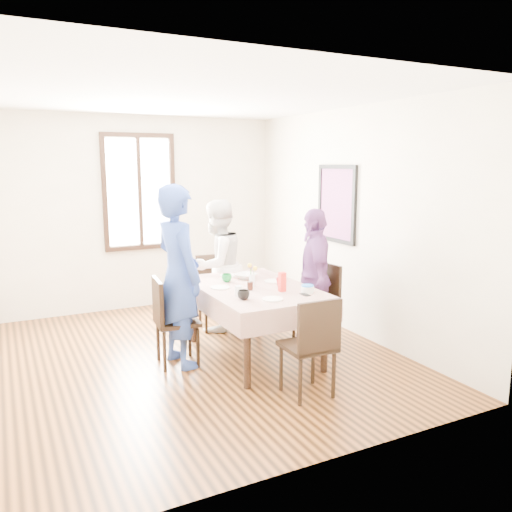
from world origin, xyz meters
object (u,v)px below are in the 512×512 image
(chair_right, at_px, (315,304))
(person_right, at_px, (314,277))
(chair_far, at_px, (216,293))
(person_left, at_px, (178,276))
(person_far, at_px, (216,265))
(chair_near, at_px, (307,346))
(dining_table, at_px, (254,322))
(chair_left, at_px, (177,321))

(chair_right, bearing_deg, person_right, 82.73)
(chair_far, bearing_deg, person_left, 57.39)
(person_far, xyz_separation_m, person_right, (0.78, -0.99, -0.03))
(chair_far, distance_m, chair_near, 2.12)
(dining_table, bearing_deg, chair_right, 3.42)
(dining_table, height_order, chair_far, chair_far)
(chair_left, xyz_separation_m, chair_near, (0.81, -1.21, 0.00))
(dining_table, relative_size, chair_left, 1.70)
(dining_table, bearing_deg, chair_left, 169.83)
(chair_far, relative_size, person_right, 0.58)
(chair_right, distance_m, person_right, 0.33)
(dining_table, xyz_separation_m, person_right, (0.78, 0.05, 0.40))
(chair_near, relative_size, person_far, 0.56)
(chair_right, distance_m, chair_far, 1.29)
(chair_left, bearing_deg, chair_near, 39.23)
(dining_table, distance_m, person_right, 0.88)
(chair_far, height_order, person_right, person_right)
(person_far, relative_size, person_right, 1.04)
(person_right, bearing_deg, chair_left, -69.26)
(chair_far, bearing_deg, chair_left, 56.63)
(chair_right, bearing_deg, chair_near, 136.72)
(person_left, bearing_deg, chair_right, -102.69)
(chair_near, height_order, person_far, person_far)
(chair_far, xyz_separation_m, person_right, (0.78, -1.01, 0.32))
(dining_table, bearing_deg, chair_near, -90.00)
(person_right, bearing_deg, person_far, -117.48)
(chair_right, height_order, person_left, person_left)
(person_left, distance_m, person_right, 1.58)
(chair_left, relative_size, chair_near, 1.00)
(chair_near, height_order, person_right, person_right)
(chair_right, height_order, chair_far, same)
(chair_near, bearing_deg, chair_right, 55.05)
(person_left, height_order, person_far, person_left)
(chair_far, distance_m, person_left, 1.29)
(dining_table, distance_m, person_left, 0.97)
(dining_table, distance_m, chair_far, 1.06)
(chair_left, bearing_deg, person_far, 143.49)
(chair_left, xyz_separation_m, person_far, (0.81, 0.90, 0.35))
(chair_left, height_order, chair_far, same)
(chair_far, bearing_deg, person_right, 135.76)
(dining_table, height_order, chair_right, chair_right)
(dining_table, relative_size, chair_right, 1.70)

